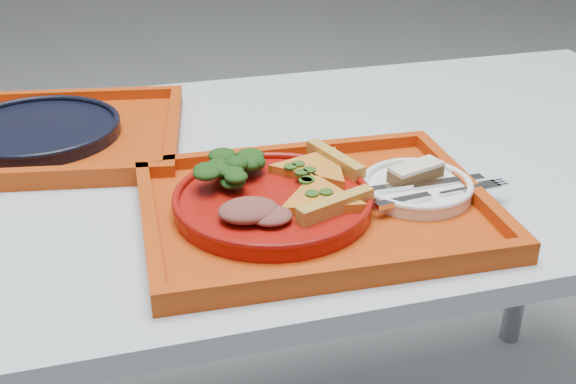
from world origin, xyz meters
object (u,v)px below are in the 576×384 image
object	(u,v)px
tray_main	(315,212)
tray_far	(40,139)
dinner_plate	(273,204)
dessert_bar	(416,172)
navy_plate	(38,131)

from	to	relation	value
tray_main	tray_far	bearing A→B (deg)	137.77
dinner_plate	dessert_bar	world-z (taller)	dessert_bar
tray_main	dessert_bar	xyz separation A→B (m)	(0.15, 0.02, 0.03)
tray_far	navy_plate	xyz separation A→B (m)	(0.00, 0.00, 0.01)
navy_plate	dinner_plate	bearing A→B (deg)	-48.37
dinner_plate	navy_plate	distance (m)	0.46
navy_plate	tray_far	bearing A→B (deg)	0.00
dessert_bar	dinner_plate	bearing A→B (deg)	164.55
tray_main	tray_far	xyz separation A→B (m)	(-0.36, 0.35, 0.00)
tray_far	navy_plate	world-z (taller)	navy_plate
dinner_plate	tray_main	bearing A→B (deg)	-10.30
tray_main	dinner_plate	distance (m)	0.06
tray_far	dinner_plate	distance (m)	0.46
tray_main	navy_plate	size ratio (longest dim) A/B	1.73
navy_plate	dessert_bar	xyz separation A→B (m)	(0.51, -0.33, 0.02)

